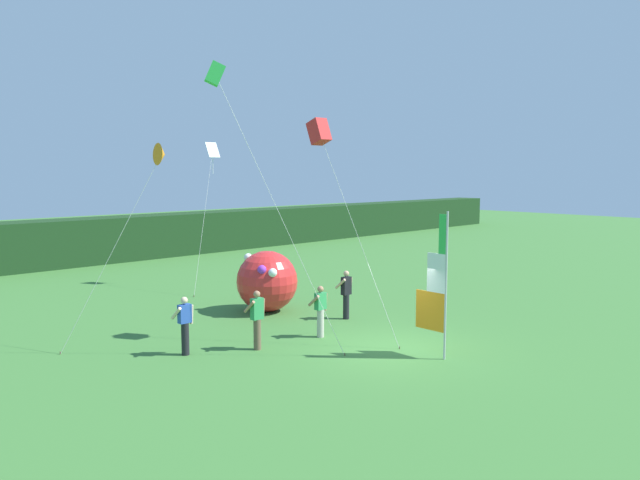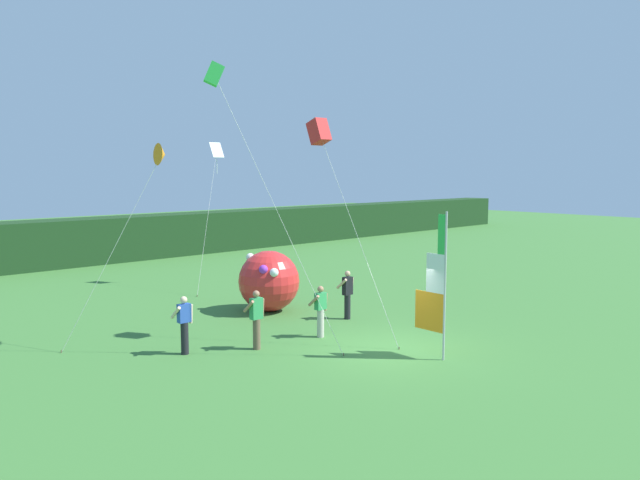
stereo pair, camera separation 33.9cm
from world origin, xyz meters
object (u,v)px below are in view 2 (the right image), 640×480
at_px(banner_flag, 436,288).
at_px(kite_orange_delta_1, 161,156).
at_px(person_near_banner, 347,293).
at_px(kite_white_diamond_2, 216,158).
at_px(person_mid_field, 184,323).
at_px(inflatable_balloon, 269,281).
at_px(kite_green_box_3, 215,77).
at_px(kite_red_box_0, 319,132).
at_px(person_far_left, 256,318).
at_px(person_far_right, 320,310).

relative_size(banner_flag, kite_orange_delta_1, 0.69).
relative_size(person_near_banner, kite_white_diamond_2, 0.27).
height_order(person_mid_field, inflatable_balloon, inflatable_balloon).
xyz_separation_m(person_mid_field, kite_green_box_3, (0.67, -0.81, 6.84)).
bearing_deg(kite_red_box_0, person_far_left, 167.76).
xyz_separation_m(person_near_banner, person_far_right, (-2.29, -1.07, -0.05)).
bearing_deg(person_far_left, person_mid_field, 150.74).
relative_size(person_far_right, kite_green_box_3, 0.20).
xyz_separation_m(banner_flag, kite_red_box_0, (-1.10, 3.59, 4.39)).
height_order(person_near_banner, kite_green_box_3, kite_green_box_3).
height_order(person_far_right, kite_green_box_3, kite_green_box_3).
distance_m(banner_flag, kite_orange_delta_1, 8.73).
relative_size(person_far_left, kite_white_diamond_2, 0.27).
bearing_deg(kite_green_box_3, kite_white_diamond_2, 57.18).
height_order(kite_orange_delta_1, kite_green_box_3, kite_green_box_3).
relative_size(person_far_right, kite_white_diamond_2, 0.25).
bearing_deg(kite_red_box_0, kite_green_box_3, 168.53).
bearing_deg(inflatable_balloon, kite_red_box_0, -106.40).
bearing_deg(person_near_banner, inflatable_balloon, 114.14).
xyz_separation_m(person_near_banner, kite_white_diamond_2, (0.27, 8.68, 4.88)).
bearing_deg(banner_flag, person_near_banner, 74.00).
distance_m(inflatable_balloon, kite_green_box_3, 8.64).
relative_size(banner_flag, kite_red_box_0, 0.61).
xyz_separation_m(person_mid_field, person_far_right, (4.07, -1.32, -0.03)).
bearing_deg(person_mid_field, kite_white_diamond_2, 51.82).
xyz_separation_m(person_far_left, kite_orange_delta_1, (-1.78, 2.12, 4.72)).
height_order(person_far_left, kite_white_diamond_2, kite_white_diamond_2).
bearing_deg(kite_green_box_3, inflatable_balloon, 37.76).
xyz_separation_m(inflatable_balloon, kite_orange_delta_1, (-5.07, -1.50, 4.51)).
xyz_separation_m(banner_flag, person_near_banner, (1.38, 4.81, -1.05)).
distance_m(person_near_banner, inflatable_balloon, 3.13).
bearing_deg(kite_orange_delta_1, kite_white_diamond_2, 47.90).
bearing_deg(person_near_banner, kite_red_box_0, -153.89).
xyz_separation_m(kite_orange_delta_1, kite_green_box_3, (0.66, -1.92, 2.08)).
height_order(banner_flag, person_mid_field, banner_flag).
bearing_deg(person_near_banner, kite_green_box_3, -174.36).
relative_size(person_near_banner, kite_green_box_3, 0.21).
xyz_separation_m(person_far_right, kite_orange_delta_1, (-4.05, 2.43, 4.78)).
bearing_deg(kite_green_box_3, person_mid_field, 129.75).
bearing_deg(inflatable_balloon, person_far_left, -132.24).
distance_m(banner_flag, person_far_left, 5.25).
bearing_deg(kite_white_diamond_2, person_far_left, -117.11).
relative_size(person_near_banner, person_far_right, 1.06).
relative_size(kite_red_box_0, kite_white_diamond_2, 1.04).
bearing_deg(kite_orange_delta_1, banner_flag, -51.15).
bearing_deg(kite_red_box_0, person_far_right, 37.40).
distance_m(inflatable_balloon, kite_white_diamond_2, 7.62).
relative_size(person_far_left, inflatable_balloon, 0.77).
height_order(kite_red_box_0, kite_white_diamond_2, kite_red_box_0).
bearing_deg(person_far_right, kite_green_box_3, 171.44).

